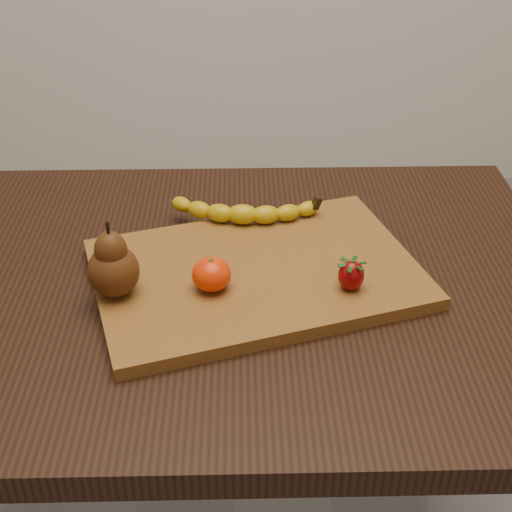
{
  "coord_description": "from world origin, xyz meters",
  "views": [
    {
      "loc": [
        0.03,
        -0.84,
        1.35
      ],
      "look_at": [
        0.04,
        -0.0,
        0.8
      ],
      "focal_mm": 50.0,
      "sensor_mm": 36.0,
      "label": 1
    }
  ],
  "objects_px": {
    "cutting_board": "(256,273)",
    "mandarin": "(211,274)",
    "table": "(226,330)",
    "pear": "(112,259)"
  },
  "relations": [
    {
      "from": "table",
      "to": "mandarin",
      "type": "relative_size",
      "value": 18.69
    },
    {
      "from": "table",
      "to": "mandarin",
      "type": "xyz_separation_m",
      "value": [
        -0.02,
        -0.05,
        0.14
      ]
    },
    {
      "from": "pear",
      "to": "mandarin",
      "type": "height_order",
      "value": "pear"
    },
    {
      "from": "table",
      "to": "pear",
      "type": "relative_size",
      "value": 9.26
    },
    {
      "from": "cutting_board",
      "to": "mandarin",
      "type": "bearing_deg",
      "value": -158.99
    },
    {
      "from": "table",
      "to": "cutting_board",
      "type": "relative_size",
      "value": 2.22
    },
    {
      "from": "pear",
      "to": "mandarin",
      "type": "distance_m",
      "value": 0.13
    },
    {
      "from": "cutting_board",
      "to": "pear",
      "type": "distance_m",
      "value": 0.21
    },
    {
      "from": "table",
      "to": "cutting_board",
      "type": "distance_m",
      "value": 0.12
    },
    {
      "from": "cutting_board",
      "to": "mandarin",
      "type": "xyz_separation_m",
      "value": [
        -0.06,
        -0.05,
        0.03
      ]
    }
  ]
}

